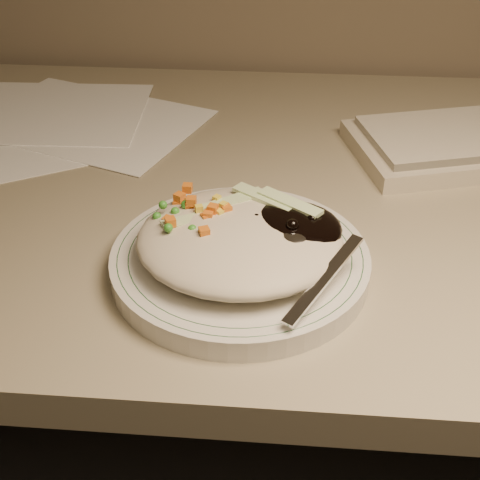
{
  "coord_description": "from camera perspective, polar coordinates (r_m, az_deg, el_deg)",
  "views": [
    {
      "loc": [
        -0.04,
        0.69,
        1.13
      ],
      "look_at": [
        -0.08,
        1.2,
        0.78
      ],
      "focal_mm": 50.0,
      "sensor_mm": 36.0,
      "label": 1
    }
  ],
  "objects": [
    {
      "name": "plate_rim",
      "position": [
        0.63,
        -0.0,
        -1.19
      ],
      "size": [
        0.23,
        0.23,
        0.0
      ],
      "color": "#144723",
      "rests_on": "plate"
    },
    {
      "name": "meal",
      "position": [
        0.62,
        0.39,
        0.37
      ],
      "size": [
        0.21,
        0.19,
        0.05
      ],
      "color": "#BBAF97",
      "rests_on": "plate"
    },
    {
      "name": "desk",
      "position": [
        0.91,
        6.07,
        -5.96
      ],
      "size": [
        1.4,
        0.7,
        0.74
      ],
      "color": "gray",
      "rests_on": "ground"
    },
    {
      "name": "papers",
      "position": [
        0.97,
        -15.69,
        9.58
      ],
      "size": [
        0.42,
        0.37,
        0.0
      ],
      "color": "white",
      "rests_on": "desk"
    },
    {
      "name": "plate",
      "position": [
        0.64,
        -0.0,
        -1.92
      ],
      "size": [
        0.25,
        0.25,
        0.02
      ],
      "primitive_type": "cylinder",
      "color": "silver",
      "rests_on": "desk"
    }
  ]
}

